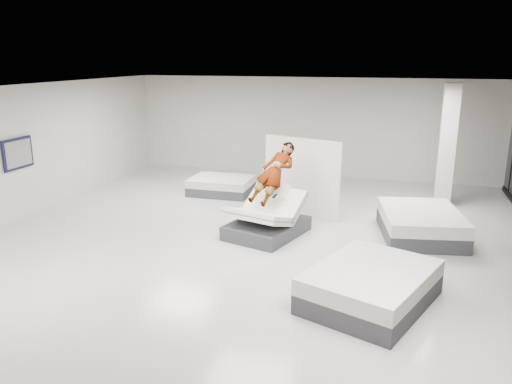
% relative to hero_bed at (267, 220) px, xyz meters
% --- Properties ---
extents(room, '(14.00, 14.04, 3.20)m').
position_rel_hero_bed_xyz_m(room, '(-0.12, -0.96, 1.26)').
color(room, beige).
rests_on(room, ground).
extents(hero_bed, '(1.77, 2.07, 1.08)m').
position_rel_hero_bed_xyz_m(hero_bed, '(0.00, 0.00, 0.00)').
color(hero_bed, '#3C3B40').
rests_on(hero_bed, floor).
extents(person, '(1.01, 1.59, 1.47)m').
position_rel_hero_bed_xyz_m(person, '(0.09, 0.30, 0.80)').
color(person, slate).
rests_on(person, hero_bed).
extents(remote, '(0.09, 0.15, 0.08)m').
position_rel_hero_bed_xyz_m(remote, '(0.20, -0.10, 0.60)').
color(remote, black).
rests_on(remote, person).
extents(divider_panel, '(2.02, 0.85, 1.93)m').
position_rel_hero_bed_xyz_m(divider_panel, '(0.42, 1.69, 0.62)').
color(divider_panel, silver).
rests_on(divider_panel, floor).
extents(flat_bed_right_far, '(1.98, 2.40, 0.59)m').
position_rel_hero_bed_xyz_m(flat_bed_right_far, '(3.27, 0.86, -0.05)').
color(flat_bed_right_far, '#3C3B40').
rests_on(flat_bed_right_far, floor).
extents(flat_bed_right_near, '(2.29, 2.60, 0.59)m').
position_rel_hero_bed_xyz_m(flat_bed_right_near, '(2.43, -2.60, -0.05)').
color(flat_bed_right_near, '#3C3B40').
rests_on(flat_bed_right_near, floor).
extents(flat_bed_left_far, '(1.74, 1.32, 0.47)m').
position_rel_hero_bed_xyz_m(flat_bed_left_far, '(-2.16, 2.96, -0.11)').
color(flat_bed_left_far, '#3C3B40').
rests_on(flat_bed_left_far, floor).
extents(column, '(0.40, 0.40, 3.20)m').
position_rel_hero_bed_xyz_m(column, '(3.88, 3.54, 1.26)').
color(column, silver).
rests_on(column, floor).
extents(wall_poster, '(0.06, 0.95, 0.75)m').
position_rel_hero_bed_xyz_m(wall_poster, '(-6.06, -0.46, 1.26)').
color(wall_poster, black).
rests_on(wall_poster, wall_left).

